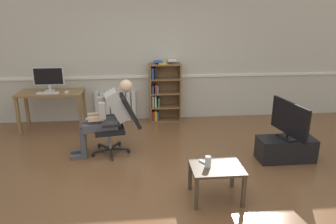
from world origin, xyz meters
name	(u,v)px	position (x,y,z in m)	size (l,w,h in m)	color
ground_plane	(163,179)	(0.00, 0.00, 0.00)	(18.00, 18.00, 0.00)	brown
back_wall	(152,56)	(0.00, 2.65, 1.35)	(12.00, 0.13, 2.70)	beige
computer_desk	(51,98)	(-1.98, 2.15, 0.64)	(1.21, 0.57, 0.76)	olive
imac_monitor	(49,77)	(-2.00, 2.23, 1.02)	(0.57, 0.14, 0.45)	silver
keyboard	(48,93)	(-1.99, 2.01, 0.77)	(0.39, 0.12, 0.02)	white
computer_mouse	(67,92)	(-1.65, 2.03, 0.77)	(0.06, 0.10, 0.03)	white
bookshelf	(163,92)	(0.20, 2.44, 0.62)	(0.65, 0.29, 1.29)	brown
radiator	(116,106)	(-0.79, 2.54, 0.32)	(0.84, 0.08, 0.63)	white
office_chair	(119,122)	(-0.63, 0.96, 0.52)	(0.82, 0.63, 0.96)	black
person_seated	(107,115)	(-0.81, 0.93, 0.65)	(1.04, 0.46, 1.21)	#4C4C51
tv_stand	(286,149)	(1.94, 0.41, 0.18)	(0.86, 0.38, 0.36)	black
tv_screen	(289,120)	(1.94, 0.41, 0.66)	(0.25, 0.85, 0.57)	black
coffee_table	(216,171)	(0.61, -0.51, 0.37)	(0.62, 0.51, 0.44)	#4C3D2D
drinking_glass	(208,162)	(0.50, -0.52, 0.51)	(0.07, 0.07, 0.14)	silver
spare_remote	(204,162)	(0.48, -0.42, 0.45)	(0.04, 0.15, 0.02)	white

